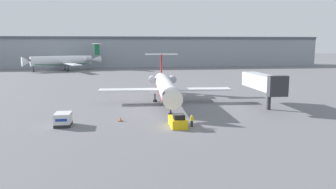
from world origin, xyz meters
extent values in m
plane|color=slate|center=(0.00, 0.00, 0.00)|extent=(600.00, 600.00, 0.00)
cube|color=#8C939E|center=(0.00, 120.00, 6.62)|extent=(180.00, 16.00, 13.24)
cube|color=#4C515B|center=(0.00, 120.00, 13.84)|extent=(180.00, 16.80, 1.20)
cylinder|color=white|center=(0.87, 18.20, 3.16)|extent=(4.52, 23.66, 3.08)
cone|color=white|center=(0.08, 5.23, 3.16)|extent=(3.23, 2.65, 3.08)
cube|color=black|center=(0.14, 6.22, 3.70)|extent=(2.66, 0.86, 0.44)
cone|color=white|center=(1.70, 31.62, 3.16)|extent=(2.98, 3.56, 2.77)
cube|color=maroon|center=(0.87, 18.20, 2.15)|extent=(4.07, 21.29, 0.20)
cube|color=white|center=(8.08, 18.93, 2.46)|extent=(11.37, 3.50, 0.36)
cube|color=white|center=(-6.19, 19.81, 2.46)|extent=(11.37, 3.50, 0.36)
cylinder|color=#ADADB7|center=(3.70, 27.92, 3.54)|extent=(1.69, 2.94, 1.52)
cylinder|color=#ADADB7|center=(-0.74, 28.19, 3.54)|extent=(1.69, 2.94, 1.52)
cube|color=maroon|center=(1.74, 32.30, 6.79)|extent=(0.37, 2.21, 4.18)
cube|color=white|center=(1.74, 32.30, 8.88)|extent=(7.62, 2.26, 0.20)
cylinder|color=black|center=(0.21, 7.46, 0.81)|extent=(0.24, 0.24, 1.61)
cylinder|color=black|center=(0.21, 7.46, 0.20)|extent=(0.80, 0.80, 0.40)
cylinder|color=black|center=(-1.02, 20.09, 0.81)|extent=(0.24, 0.24, 1.61)
cylinder|color=black|center=(-1.02, 20.09, 0.20)|extent=(0.80, 0.80, 0.40)
cylinder|color=black|center=(2.98, 19.85, 0.81)|extent=(0.24, 0.24, 1.61)
cylinder|color=black|center=(2.98, 19.85, 0.20)|extent=(0.80, 0.80, 0.40)
cube|color=yellow|center=(0.15, 0.54, 0.62)|extent=(2.11, 4.19, 1.23)
cube|color=black|center=(0.15, -0.38, 1.58)|extent=(1.47, 1.51, 0.70)
cube|color=black|center=(0.15, 2.55, 0.43)|extent=(1.90, 0.30, 0.74)
cube|color=#232326|center=(-15.61, 2.99, 0.23)|extent=(2.17, 2.92, 0.45)
cube|color=silver|center=(-15.61, 2.99, 1.16)|extent=(2.17, 2.92, 1.41)
cube|color=navy|center=(-15.61, 1.51, 1.16)|extent=(1.52, 0.04, 0.36)
cube|color=#232838|center=(2.05, 0.11, 0.40)|extent=(0.32, 0.20, 0.79)
cube|color=yellow|center=(2.05, 0.11, 1.11)|extent=(0.40, 0.24, 0.63)
sphere|color=tan|center=(2.05, 0.11, 1.54)|extent=(0.23, 0.23, 0.23)
cube|color=black|center=(-7.70, 4.72, 0.02)|extent=(0.61, 0.61, 0.04)
cone|color=orange|center=(-7.70, 4.72, 0.33)|extent=(0.44, 0.44, 0.58)
cylinder|color=silver|center=(-31.97, 98.59, 4.15)|extent=(24.16, 13.44, 3.94)
cone|color=silver|center=(-44.71, 93.04, 4.15)|extent=(4.47, 4.87, 3.94)
cube|color=black|center=(-43.55, 93.55, 4.84)|extent=(1.98, 3.35, 0.44)
cone|color=silver|center=(-18.69, 104.37, 4.15)|extent=(5.39, 4.98, 3.55)
cube|color=#19723F|center=(-31.97, 98.59, 2.86)|extent=(21.74, 12.10, 0.20)
cube|color=silver|center=(-26.71, 89.58, 3.26)|extent=(9.62, 16.65, 0.36)
cube|color=silver|center=(-34.97, 108.57, 3.26)|extent=(9.62, 16.65, 0.36)
cylinder|color=#ADADB7|center=(-21.34, 100.08, 4.64)|extent=(3.55, 3.03, 2.00)
cylinder|color=#ADADB7|center=(-23.63, 105.35, 4.64)|extent=(3.55, 3.03, 2.00)
cube|color=#19723F|center=(-17.89, 104.71, 8.62)|extent=(2.11, 1.10, 5.00)
cube|color=silver|center=(-17.89, 104.71, 11.12)|extent=(5.24, 8.97, 0.20)
cylinder|color=black|center=(-42.34, 94.07, 1.09)|extent=(0.24, 0.24, 2.17)
cylinder|color=black|center=(-42.34, 94.07, 0.20)|extent=(0.80, 0.80, 0.40)
cylinder|color=black|center=(-31.31, 101.67, 1.09)|extent=(0.24, 0.24, 2.17)
cylinder|color=black|center=(-31.31, 101.67, 0.20)|extent=(0.80, 0.80, 0.40)
cylinder|color=black|center=(-29.27, 96.97, 1.09)|extent=(0.24, 0.24, 2.17)
cylinder|color=black|center=(-29.27, 96.97, 0.20)|extent=(0.80, 0.80, 0.40)
cylinder|color=#2D2D33|center=(17.73, 9.67, 1.60)|extent=(0.70, 0.70, 3.20)
cube|color=#B2B7BC|center=(17.73, 13.27, 4.50)|extent=(2.60, 12.01, 2.60)
cube|color=#2D2D33|center=(17.73, 6.67, 4.50)|extent=(3.20, 1.20, 3.38)
camera|label=1|loc=(-7.41, -43.04, 11.45)|focal=35.00mm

